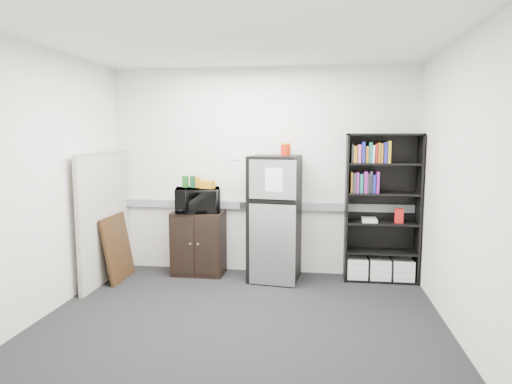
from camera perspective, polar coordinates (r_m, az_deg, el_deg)
floor at (r=4.65m, az=-2.03°, el=-16.05°), size 4.00×4.00×0.00m
wall_back at (r=6.02m, az=0.77°, el=2.58°), size 4.00×0.02×2.70m
wall_right at (r=4.42m, az=24.36°, el=0.24°), size 0.02×3.50×2.70m
wall_left at (r=5.05m, az=-25.09°, el=0.99°), size 0.02×3.50×2.70m
ceiling at (r=4.36m, az=-2.19°, el=18.63°), size 4.00×3.50×0.02m
electrical_raceway at (r=6.05m, az=0.73°, el=-1.70°), size 3.92×0.05×0.10m
wall_note at (r=6.06m, az=-2.53°, el=4.49°), size 0.14×0.00×0.10m
bookshelf at (r=5.90m, az=15.44°, el=-2.06°), size 0.90×0.34×1.85m
cubicle_partition at (r=6.00m, az=-18.42°, el=-3.00°), size 0.06×1.30×1.62m
cabinet at (r=6.08m, az=-7.18°, el=-6.34°), size 0.67×0.45×0.83m
microwave at (r=5.96m, az=-7.30°, el=-1.00°), size 0.65×0.51×0.31m
snack_box_a at (r=6.01m, az=-8.82°, el=1.27°), size 0.08×0.07×0.15m
snack_box_b at (r=5.98m, az=-7.88°, el=1.26°), size 0.07×0.06×0.15m
snack_box_c at (r=5.97m, az=-7.30°, el=1.20°), size 0.08×0.06×0.14m
snack_bag at (r=5.89m, az=-6.09°, el=0.94°), size 0.20×0.14×0.10m
refrigerator at (r=5.75m, az=2.34°, el=-3.31°), size 0.66×0.69×1.58m
coffee_can at (r=5.78m, az=3.72°, el=5.47°), size 0.13×0.13×0.17m
framed_poster at (r=6.08m, az=-16.89°, el=-6.65°), size 0.17×0.64×0.82m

